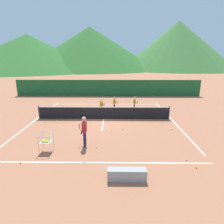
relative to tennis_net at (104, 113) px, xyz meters
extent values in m
plane|color=#A86647|center=(0.00, 0.00, -0.50)|extent=(120.00, 120.00, 0.00)
cube|color=white|center=(0.00, -6.46, -0.50)|extent=(10.47, 0.08, 0.01)
cube|color=white|center=(0.00, 4.99, -0.50)|extent=(10.47, 0.08, 0.01)
cube|color=white|center=(-5.24, 0.00, -0.50)|extent=(0.08, 11.45, 0.01)
cube|color=white|center=(5.24, 0.00, -0.50)|extent=(0.08, 11.45, 0.01)
cube|color=white|center=(0.00, 0.00, -0.50)|extent=(0.08, 5.09, 0.01)
cylinder|color=#333338|center=(-5.04, 0.00, 0.03)|extent=(0.08, 0.08, 1.05)
cylinder|color=#333338|center=(5.04, 0.00, 0.03)|extent=(0.08, 0.08, 1.05)
cube|color=black|center=(0.00, 0.00, -0.04)|extent=(10.01, 0.02, 0.92)
cube|color=white|center=(0.00, 0.00, 0.45)|extent=(10.01, 0.03, 0.06)
cylinder|color=#191E4C|center=(-0.75, -4.86, -0.10)|extent=(0.12, 0.12, 0.80)
cylinder|color=#191E4C|center=(-0.76, -4.56, -0.10)|extent=(0.12, 0.12, 0.80)
cube|color=#B2262D|center=(-0.76, -4.71, 0.59)|extent=(0.24, 0.49, 0.56)
sphere|color=#DBAD84|center=(-0.76, -4.71, 1.01)|extent=(0.22, 0.22, 0.22)
cylinder|color=#B2262D|center=(-0.82, -4.99, 0.55)|extent=(0.22, 0.09, 0.55)
cylinder|color=#B2262D|center=(-0.81, -4.44, 0.55)|extent=(0.17, 0.09, 0.55)
torus|color=#262628|center=(-1.07, -4.45, 0.50)|extent=(0.03, 0.29, 0.29)
cylinder|color=black|center=(-0.82, -4.44, 0.50)|extent=(0.22, 0.04, 0.03)
cylinder|color=silver|center=(-0.26, 1.68, -0.18)|extent=(0.10, 0.10, 0.64)
cylinder|color=silver|center=(-0.32, 1.43, -0.18)|extent=(0.10, 0.10, 0.64)
cube|color=orange|center=(-0.29, 1.55, 0.37)|extent=(0.25, 0.41, 0.45)
sphere|color=#DBAD84|center=(-0.29, 1.55, 0.71)|extent=(0.18, 0.18, 0.18)
cylinder|color=orange|center=(-0.19, 1.76, 0.34)|extent=(0.18, 0.10, 0.44)
cylinder|color=orange|center=(-0.30, 1.33, 0.34)|extent=(0.14, 0.09, 0.44)
torus|color=#262628|center=(-0.04, 1.28, 0.34)|extent=(0.08, 0.29, 0.29)
cylinder|color=black|center=(-0.28, 1.33, 0.34)|extent=(0.22, 0.07, 0.03)
cylinder|color=black|center=(0.83, 2.69, -0.19)|extent=(0.09, 0.09, 0.62)
cylinder|color=black|center=(0.79, 2.45, -0.19)|extent=(0.09, 0.09, 0.62)
cube|color=orange|center=(0.81, 2.57, 0.33)|extent=(0.24, 0.39, 0.43)
sphere|color=tan|center=(0.81, 2.57, 0.66)|extent=(0.17, 0.17, 0.17)
cylinder|color=orange|center=(0.90, 2.77, 0.31)|extent=(0.18, 0.10, 0.42)
cylinder|color=orange|center=(0.80, 2.36, 0.30)|extent=(0.14, 0.09, 0.42)
torus|color=#262628|center=(1.06, 2.31, 0.31)|extent=(0.08, 0.29, 0.29)
cylinder|color=black|center=(0.82, 2.35, 0.31)|extent=(0.22, 0.07, 0.03)
cylinder|color=navy|center=(2.67, 2.79, -0.19)|extent=(0.09, 0.09, 0.61)
cylinder|color=navy|center=(2.61, 2.56, -0.19)|extent=(0.09, 0.09, 0.61)
cube|color=orange|center=(2.64, 2.67, 0.33)|extent=(0.25, 0.39, 0.43)
sphere|color=#DBAD84|center=(2.64, 2.67, 0.65)|extent=(0.17, 0.17, 0.17)
cylinder|color=orange|center=(2.74, 2.86, 0.30)|extent=(0.18, 0.10, 0.42)
cylinder|color=orange|center=(2.62, 2.46, 0.29)|extent=(0.14, 0.09, 0.42)
torus|color=#262628|center=(2.88, 2.40, 0.31)|extent=(0.09, 0.29, 0.29)
cylinder|color=black|center=(2.64, 2.46, 0.31)|extent=(0.22, 0.08, 0.03)
cylinder|color=#B7B7BC|center=(-2.86, -5.14, -0.05)|extent=(0.02, 0.02, 0.89)
cylinder|color=#B7B7BC|center=(-2.30, -5.14, -0.05)|extent=(0.02, 0.02, 0.89)
cylinder|color=#B7B7BC|center=(-2.86, -5.70, -0.05)|extent=(0.02, 0.02, 0.89)
cylinder|color=#B7B7BC|center=(-2.30, -5.70, -0.05)|extent=(0.02, 0.02, 0.89)
cube|color=#B7B7BC|center=(-2.58, -5.42, 0.05)|extent=(0.56, 0.56, 0.01)
cube|color=#B7B7BC|center=(-2.58, -5.14, 0.39)|extent=(0.56, 0.02, 0.02)
cube|color=#B7B7BC|center=(-2.58, -5.70, 0.39)|extent=(0.56, 0.02, 0.02)
cube|color=#B7B7BC|center=(-2.86, -5.42, 0.39)|extent=(0.02, 0.56, 0.02)
cube|color=#B7B7BC|center=(-2.30, -5.42, 0.39)|extent=(0.02, 0.56, 0.02)
sphere|color=yellow|center=(-2.72, -5.54, 0.08)|extent=(0.07, 0.07, 0.07)
sphere|color=yellow|center=(-2.71, -5.47, 0.09)|extent=(0.07, 0.07, 0.07)
sphere|color=yellow|center=(-2.71, -5.42, 0.08)|extent=(0.07, 0.07, 0.07)
sphere|color=yellow|center=(-2.72, -5.35, 0.08)|extent=(0.07, 0.07, 0.07)
sphere|color=yellow|center=(-2.71, -5.29, 0.08)|extent=(0.07, 0.07, 0.07)
sphere|color=yellow|center=(-2.65, -5.55, 0.08)|extent=(0.07, 0.07, 0.07)
sphere|color=yellow|center=(-2.65, -5.49, 0.09)|extent=(0.07, 0.07, 0.07)
sphere|color=yellow|center=(-2.65, -5.41, 0.09)|extent=(0.07, 0.07, 0.07)
sphere|color=yellow|center=(-2.65, -5.35, 0.08)|extent=(0.07, 0.07, 0.07)
sphere|color=yellow|center=(-2.64, -5.29, 0.09)|extent=(0.07, 0.07, 0.07)
sphere|color=yellow|center=(-2.59, -5.55, 0.09)|extent=(0.07, 0.07, 0.07)
sphere|color=yellow|center=(-2.58, -5.48, 0.09)|extent=(0.07, 0.07, 0.07)
sphere|color=yellow|center=(-2.59, -5.41, 0.08)|extent=(0.07, 0.07, 0.07)
sphere|color=yellow|center=(-2.59, -5.35, 0.08)|extent=(0.07, 0.07, 0.07)
sphere|color=yellow|center=(-2.59, -5.28, 0.08)|extent=(0.07, 0.07, 0.07)
sphere|color=yellow|center=(-2.52, -5.55, 0.09)|extent=(0.07, 0.07, 0.07)
sphere|color=yellow|center=(-2.52, -5.48, 0.08)|extent=(0.07, 0.07, 0.07)
sphere|color=yellow|center=(-2.51, -5.42, 0.08)|extent=(0.07, 0.07, 0.07)
sphere|color=yellow|center=(-2.52, -5.35, 0.08)|extent=(0.07, 0.07, 0.07)
sphere|color=yellow|center=(-2.52, -5.29, 0.09)|extent=(0.07, 0.07, 0.07)
sphere|color=yellow|center=(-2.45, -5.54, 0.09)|extent=(0.07, 0.07, 0.07)
sphere|color=yellow|center=(-2.45, -5.48, 0.09)|extent=(0.07, 0.07, 0.07)
sphere|color=yellow|center=(-2.45, -5.42, 0.08)|extent=(0.07, 0.07, 0.07)
sphere|color=yellow|center=(-2.45, -5.35, 0.08)|extent=(0.07, 0.07, 0.07)
sphere|color=yellow|center=(-2.46, -5.29, 0.08)|extent=(0.07, 0.07, 0.07)
sphere|color=yellow|center=(-2.71, -5.54, 0.14)|extent=(0.07, 0.07, 0.07)
sphere|color=yellow|center=(0.62, -2.51, -0.47)|extent=(0.07, 0.07, 0.07)
sphere|color=yellow|center=(-3.56, -0.61, -0.47)|extent=(0.07, 0.07, 0.07)
sphere|color=yellow|center=(4.34, -6.84, -0.47)|extent=(0.07, 0.07, 0.07)
sphere|color=yellow|center=(-0.12, -5.00, -0.47)|extent=(0.07, 0.07, 0.07)
sphere|color=yellow|center=(1.36, -2.31, -0.47)|extent=(0.07, 0.07, 0.07)
sphere|color=yellow|center=(-3.39, -6.57, -0.47)|extent=(0.07, 0.07, 0.07)
sphere|color=yellow|center=(-0.54, -6.44, -0.47)|extent=(0.07, 0.07, 0.07)
sphere|color=yellow|center=(4.61, -2.30, -0.47)|extent=(0.07, 0.07, 0.07)
sphere|color=yellow|center=(-4.27, -1.04, -0.47)|extent=(0.07, 0.07, 0.07)
sphere|color=yellow|center=(-1.22, -2.25, -0.47)|extent=(0.07, 0.07, 0.07)
sphere|color=yellow|center=(4.15, -6.21, -0.47)|extent=(0.07, 0.07, 0.07)
cube|color=#1E5B2D|center=(0.00, 9.54, 0.51)|extent=(23.04, 0.08, 2.01)
cube|color=#99999E|center=(1.31, -7.69, -0.27)|extent=(1.50, 0.36, 0.46)
cone|color=#2D6628|center=(-9.89, 72.96, 8.42)|extent=(59.31, 59.31, 17.84)
cone|color=#427A38|center=(27.21, 70.32, 9.33)|extent=(47.53, 47.53, 19.66)
cone|color=#2D6628|center=(-32.91, 62.82, 6.36)|extent=(57.67, 57.67, 13.72)
camera|label=1|loc=(0.82, -14.03, 4.01)|focal=30.29mm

